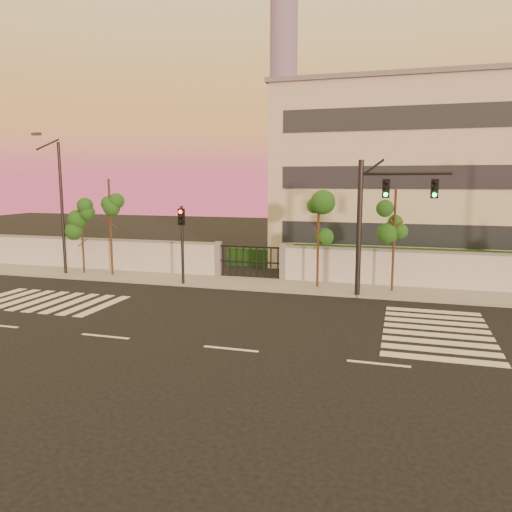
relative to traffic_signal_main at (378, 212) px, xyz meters
name	(u,v)px	position (x,y,z in m)	size (l,w,h in m)	color
ground	(231,349)	(-4.37, -9.11, -4.30)	(120.00, 120.00, 0.00)	black
sidewalk	(294,286)	(-4.37, 1.39, -4.22)	(60.00, 3.00, 0.15)	gray
perimeter_wall	(302,264)	(-4.26, 2.89, -3.23)	(60.00, 0.36, 2.20)	silver
hedge_row	(327,262)	(-3.20, 5.62, -3.48)	(41.00, 4.25, 1.80)	#113710
institutional_building	(456,175)	(4.63, 12.87, 1.86)	(24.40, 12.40, 12.25)	beige
distant_skyscraper	(283,84)	(-69.37, 270.89, 57.69)	(16.00, 16.00, 118.00)	slate
road_markings	(225,317)	(-5.95, -5.36, -4.29)	(57.00, 7.62, 0.02)	silver
street_tree_b	(82,220)	(-17.67, 1.39, -0.89)	(1.52, 1.21, 4.63)	#382314
street_tree_c	(110,205)	(-15.52, 1.17, 0.04)	(1.64, 1.30, 5.91)	#382314
street_tree_d	(319,220)	(-3.07, 1.32, -0.57)	(1.64, 1.30, 5.06)	#382314
street_tree_e	(395,216)	(0.81, 1.39, -0.29)	(1.61, 1.28, 5.45)	#382314
traffic_signal_main	(378,212)	(0.00, 0.00, 0.00)	(4.25, 1.29, 6.80)	black
traffic_signal_secondary	(182,236)	(-10.39, 0.04, -1.48)	(0.35, 0.34, 4.44)	black
streetlight_west	(60,201)	(-18.66, 0.68, 0.27)	(0.50, 2.03, 8.46)	black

